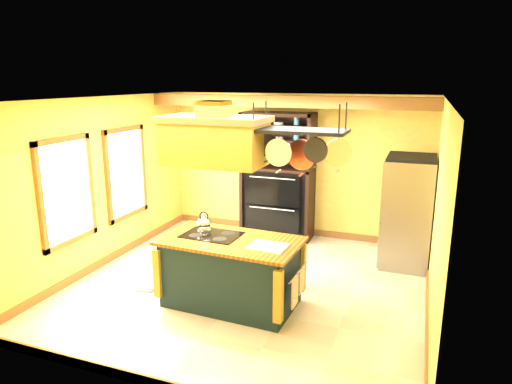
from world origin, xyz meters
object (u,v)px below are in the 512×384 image
Objects in this scene: pot_rack at (300,140)px; hutch at (278,190)px; refrigerator at (407,214)px; kitchen_island at (231,271)px; range_hood at (214,139)px.

pot_rack is 0.50× the size of hutch.
hutch is (-2.36, 0.61, 0.06)m from refrigerator.
refrigerator reaches higher than kitchen_island.
kitchen_island is at bearing 0.24° from range_hood.
range_hood is at bearing -177.15° from kitchen_island.
hutch is (-0.06, 2.86, -1.32)m from range_hood.
pot_rack reaches higher than hutch.
range_hood is 1.13× the size of pot_rack.
pot_rack is at bearing 3.35° from kitchen_island.
kitchen_island is 1.07× the size of refrigerator.
hutch reaches higher than kitchen_island.
refrigerator is (2.11, 2.25, 0.38)m from kitchen_island.
hutch is at bearing 97.67° from kitchen_island.
refrigerator is at bearing 44.30° from range_hood.
refrigerator is at bearing 49.47° from kitchen_island.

